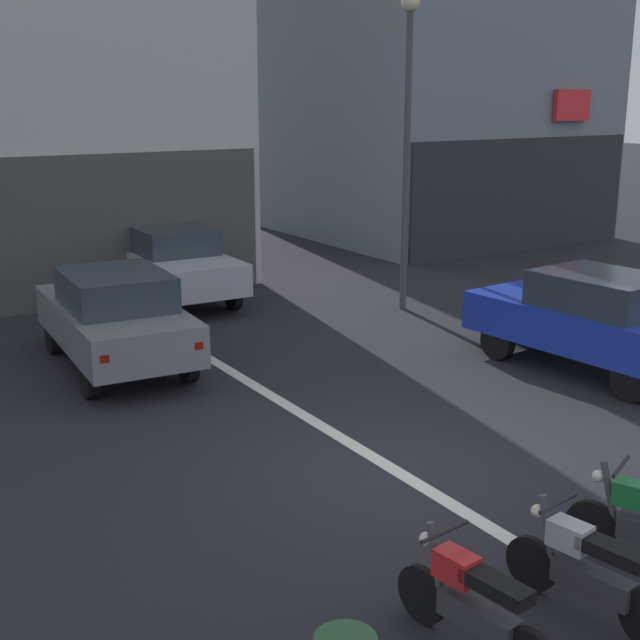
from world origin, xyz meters
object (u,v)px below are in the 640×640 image
at_px(car_blue_parked_kerbside, 595,318).
at_px(motorcycle_red_row_leftmost, 473,603).
at_px(car_silver_down_street, 174,261).
at_px(motorcycle_silver_row_left_mid, 587,569).
at_px(car_grey_crossing_near, 115,316).
at_px(street_lamp, 407,121).

xyz_separation_m(car_blue_parked_kerbside, motorcycle_red_row_leftmost, (-6.65, -4.57, -0.43)).
xyz_separation_m(car_silver_down_street, motorcycle_silver_row_left_mid, (-1.54, -12.87, -0.43)).
relative_size(car_blue_parked_kerbside, motorcycle_red_row_leftmost, 2.54).
bearing_deg(motorcycle_red_row_leftmost, motorcycle_silver_row_left_mid, -6.42).
bearing_deg(motorcycle_silver_row_left_mid, motorcycle_red_row_leftmost, 173.58).
bearing_deg(car_grey_crossing_near, street_lamp, 6.31).
bearing_deg(car_grey_crossing_near, car_blue_parked_kerbside, -33.01).
xyz_separation_m(street_lamp, motorcycle_red_row_leftmost, (-6.55, -9.55, -3.42)).
bearing_deg(car_blue_parked_kerbside, street_lamp, 91.07).
bearing_deg(car_blue_parked_kerbside, motorcycle_red_row_leftmost, -145.48).
height_order(car_grey_crossing_near, street_lamp, street_lamp).
height_order(car_silver_down_street, motorcycle_red_row_leftmost, car_silver_down_street).
xyz_separation_m(car_blue_parked_kerbside, car_silver_down_street, (-3.93, 8.17, 0.00)).
xyz_separation_m(car_grey_crossing_near, motorcycle_red_row_leftmost, (-0.08, -8.84, -0.43)).
distance_m(car_blue_parked_kerbside, motorcycle_silver_row_left_mid, 7.22).
relative_size(motorcycle_red_row_leftmost, motorcycle_silver_row_left_mid, 1.00).
relative_size(car_grey_crossing_near, motorcycle_silver_row_left_mid, 2.53).
xyz_separation_m(motorcycle_red_row_leftmost, motorcycle_silver_row_left_mid, (1.18, -0.13, 0.00)).
xyz_separation_m(car_grey_crossing_near, street_lamp, (6.47, 0.72, 2.99)).
bearing_deg(car_silver_down_street, car_blue_parked_kerbside, -64.32).
height_order(car_blue_parked_kerbside, street_lamp, street_lamp).
height_order(street_lamp, motorcycle_red_row_leftmost, street_lamp).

